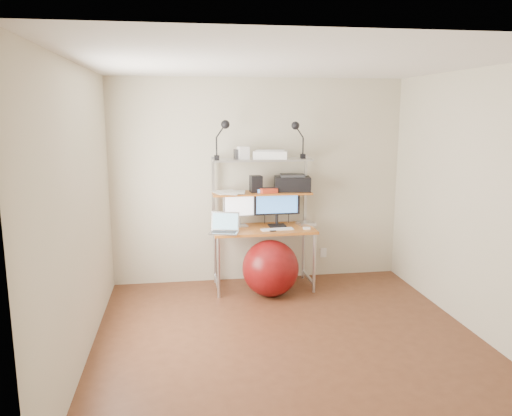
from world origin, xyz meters
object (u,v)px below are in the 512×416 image
at_px(monitor_silver, 239,207).
at_px(printer, 292,183).
at_px(monitor_black, 277,203).
at_px(exercise_ball, 270,268).
at_px(laptop, 225,228).

bearing_deg(monitor_silver, printer, -8.42).
height_order(monitor_black, printer, printer).
distance_m(monitor_silver, exercise_ball, 0.83).
height_order(printer, exercise_ball, printer).
xyz_separation_m(laptop, exercise_ball, (0.51, -0.13, -0.46)).
relative_size(monitor_silver, printer, 0.96).
relative_size(printer, exercise_ball, 0.70).
relative_size(laptop, printer, 0.83).
xyz_separation_m(monitor_black, printer, (0.20, 0.08, 0.23)).
bearing_deg(exercise_ball, monitor_silver, 126.26).
bearing_deg(laptop, printer, 35.41).
distance_m(monitor_silver, laptop, 0.40).
bearing_deg(laptop, exercise_ball, 1.32).
height_order(monitor_silver, printer, printer).
bearing_deg(exercise_ball, printer, 51.95).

